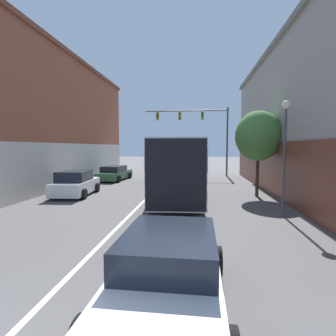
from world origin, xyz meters
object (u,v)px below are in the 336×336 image
(bus, at_px, (178,164))
(traffic_signal_gantry, at_px, (200,125))
(street_lamp, at_px, (285,143))
(parked_car_left_near, at_px, (115,173))
(street_tree_near, at_px, (258,136))
(parked_car_left_mid, at_px, (76,184))
(hatchback_foreground, at_px, (168,272))

(bus, bearing_deg, traffic_signal_gantry, -10.51)
(street_lamp, bearing_deg, parked_car_left_near, 134.56)
(traffic_signal_gantry, bearing_deg, street_lamp, -78.13)
(bus, distance_m, street_lamp, 7.08)
(bus, height_order, street_tree_near, street_tree_near)
(bus, height_order, traffic_signal_gantry, traffic_signal_gantry)
(parked_car_left_mid, height_order, street_tree_near, street_tree_near)
(bus, relative_size, street_lamp, 2.50)
(street_lamp, bearing_deg, traffic_signal_gantry, 101.87)
(traffic_signal_gantry, bearing_deg, parked_car_left_mid, -121.56)
(traffic_signal_gantry, height_order, street_lamp, traffic_signal_gantry)
(parked_car_left_mid, xyz_separation_m, street_tree_near, (10.87, 0.95, 2.86))
(parked_car_left_near, xyz_separation_m, street_lamp, (10.89, -11.06, 2.47))
(bus, xyz_separation_m, hatchback_foreground, (0.65, -11.92, -1.23))
(parked_car_left_mid, xyz_separation_m, street_lamp, (10.93, -3.58, 2.38))
(bus, bearing_deg, parked_car_left_mid, 100.60)
(hatchback_foreground, height_order, traffic_signal_gantry, traffic_signal_gantry)
(bus, distance_m, hatchback_foreground, 12.00)
(hatchback_foreground, xyz_separation_m, traffic_signal_gantry, (0.79, 22.79, 4.54))
(parked_car_left_near, height_order, parked_car_left_mid, parked_car_left_mid)
(street_lamp, bearing_deg, bus, 133.45)
(bus, xyz_separation_m, parked_car_left_mid, (-6.14, -1.48, -1.17))
(bus, relative_size, hatchback_foreground, 2.74)
(bus, height_order, hatchback_foreground, bus)
(street_lamp, bearing_deg, parked_car_left_mid, 161.85)
(street_lamp, relative_size, street_tree_near, 0.96)
(bus, relative_size, street_tree_near, 2.40)
(hatchback_foreground, xyz_separation_m, street_tree_near, (4.08, 11.40, 2.92))
(parked_car_left_mid, distance_m, traffic_signal_gantry, 15.17)
(bus, bearing_deg, street_lamp, -139.48)
(bus, distance_m, parked_car_left_mid, 6.42)
(hatchback_foreground, bearing_deg, traffic_signal_gantry, -1.05)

